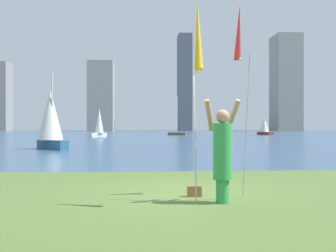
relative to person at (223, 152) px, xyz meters
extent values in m
cube|color=#335170|center=(-0.76, 63.29, -1.05)|extent=(120.00, 115.71, 0.12)
cube|color=#263316|center=(-0.76, 5.43, -1.01)|extent=(120.00, 0.70, 0.02)
cylinder|color=green|center=(0.00, -0.01, -0.76)|extent=(0.26, 0.26, 0.45)
cylinder|color=green|center=(0.00, -0.01, 0.01)|extent=(0.37, 0.37, 1.08)
sphere|color=tan|center=(0.00, -0.01, 0.68)|extent=(0.26, 0.26, 0.26)
cylinder|color=tan|center=(-0.24, 0.14, 0.71)|extent=(0.27, 0.42, 0.62)
cylinder|color=tan|center=(0.24, 0.14, 0.71)|extent=(0.27, 0.42, 0.62)
cylinder|color=#B2B2B7|center=(-0.51, 0.19, 0.27)|extent=(0.02, 0.40, 2.49)
cone|color=yellow|center=(-0.51, -0.29, 2.19)|extent=(0.16, 0.36, 1.33)
sphere|color=yellow|center=(-0.51, -0.19, 1.53)|extent=(0.06, 0.06, 0.06)
cylinder|color=#B2B2B7|center=(0.51, 0.19, 0.46)|extent=(0.02, 0.56, 2.85)
cone|color=red|center=(0.51, 0.83, 2.49)|extent=(0.16, 0.37, 1.17)
sphere|color=yellow|center=(0.51, 0.73, 1.91)|extent=(0.06, 0.06, 0.06)
cube|color=brown|center=(-0.45, 0.74, -0.88)|extent=(0.29, 0.13, 0.22)
cube|color=maroon|center=(17.45, 53.84, -0.75)|extent=(1.98, 2.90, 0.48)
cylinder|color=silver|center=(17.45, 53.84, 1.07)|extent=(0.08, 0.08, 3.16)
cone|color=silver|center=(17.37, 54.03, 0.70)|extent=(1.80, 1.80, 2.42)
cube|color=brown|center=(3.84, 53.50, -0.78)|extent=(2.86, 1.96, 0.41)
cylinder|color=silver|center=(3.84, 53.50, 2.17)|extent=(0.09, 0.09, 5.49)
cube|color=white|center=(-7.01, 44.27, -0.71)|extent=(2.13, 1.82, 0.55)
cylinder|color=#47474C|center=(-7.01, 44.27, 1.66)|extent=(0.06, 0.06, 4.19)
cone|color=white|center=(-6.88, 44.37, 1.13)|extent=(1.51, 1.51, 3.14)
cube|color=#2D6084|center=(-7.11, 18.05, -0.69)|extent=(2.42, 2.80, 0.59)
cylinder|color=silver|center=(-7.11, 18.05, 1.66)|extent=(0.09, 0.09, 4.13)
cone|color=silver|center=(-7.25, 18.24, 1.18)|extent=(2.20, 2.20, 3.15)
cube|color=gray|center=(-37.67, 99.82, 7.79)|extent=(4.47, 6.04, 17.56)
cube|color=gray|center=(-11.74, 97.09, 7.78)|extent=(6.30, 7.81, 17.54)
cube|color=#565B66|center=(9.98, 100.79, 11.79)|extent=(3.53, 6.10, 25.56)
cube|color=gray|center=(36.79, 98.46, 11.69)|extent=(6.56, 7.98, 25.35)
camera|label=1|loc=(-1.57, -7.79, 0.51)|focal=43.70mm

